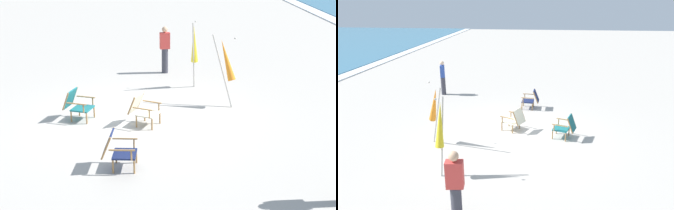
# 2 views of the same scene
# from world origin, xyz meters

# --- Properties ---
(ground_plane) EXTENTS (80.00, 80.00, 0.00)m
(ground_plane) POSITION_xyz_m (0.00, 0.00, 0.00)
(ground_plane) COLOR #B2AAA0
(beach_chair_back_right) EXTENTS (0.77, 0.84, 0.81)m
(beach_chair_back_right) POSITION_xyz_m (-0.05, -1.56, 0.43)
(beach_chair_back_right) COLOR #196066
(beach_chair_back_right) RESTS_ON ground
(beach_chair_front_right) EXTENTS (0.64, 0.75, 0.81)m
(beach_chair_front_right) POSITION_xyz_m (2.74, -0.37, 0.43)
(beach_chair_front_right) COLOR #19234C
(beach_chair_front_right) RESTS_ON ground
(beach_chair_far_center) EXTENTS (0.83, 0.89, 0.81)m
(beach_chair_far_center) POSITION_xyz_m (0.40, 0.15, 0.43)
(beach_chair_far_center) COLOR beige
(beach_chair_far_center) RESTS_ON ground
(umbrella_furled_yellow) EXTENTS (0.42, 0.34, 2.12)m
(umbrella_furled_yellow) POSITION_xyz_m (-2.60, 1.76, 1.38)
(umbrella_furled_yellow) COLOR #B7B2A8
(umbrella_furled_yellow) RESTS_ON ground
(umbrella_furled_orange) EXTENTS (0.69, 0.67, 2.00)m
(umbrella_furled_orange) POSITION_xyz_m (-0.93, 2.48, 1.30)
(umbrella_furled_orange) COLOR #B7B2A8
(umbrella_furled_orange) RESTS_ON ground
(person_by_waterline) EXTENTS (0.24, 0.36, 1.63)m
(person_by_waterline) POSITION_xyz_m (-4.33, 0.94, 0.84)
(person_by_waterline) COLOR #383842
(person_by_waterline) RESTS_ON ground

